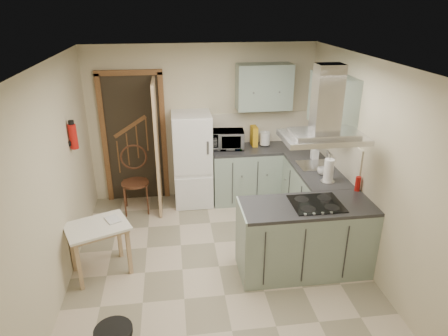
{
  "coord_description": "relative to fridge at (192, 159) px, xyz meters",
  "views": [
    {
      "loc": [
        -0.49,
        -4.11,
        3.1
      ],
      "look_at": [
        0.12,
        0.45,
        1.15
      ],
      "focal_mm": 32.0,
      "sensor_mm": 36.0,
      "label": 1
    }
  ],
  "objects": [
    {
      "name": "floor",
      "position": [
        0.2,
        -1.8,
        -0.75
      ],
      "size": [
        4.2,
        4.2,
        0.0
      ],
      "primitive_type": "plane",
      "color": "#C3B198",
      "rests_on": "ground"
    },
    {
      "name": "ceiling",
      "position": [
        0.2,
        -1.8,
        1.75
      ],
      "size": [
        4.2,
        4.2,
        0.0
      ],
      "primitive_type": "plane",
      "rotation": [
        3.14,
        0.0,
        0.0
      ],
      "color": "silver",
      "rests_on": "back_wall"
    },
    {
      "name": "back_wall",
      "position": [
        0.2,
        0.3,
        0.5
      ],
      "size": [
        3.6,
        0.0,
        3.6
      ],
      "primitive_type": "plane",
      "rotation": [
        1.57,
        0.0,
        0.0
      ],
      "color": "beige",
      "rests_on": "floor"
    },
    {
      "name": "left_wall",
      "position": [
        -1.6,
        -1.8,
        0.5
      ],
      "size": [
        0.0,
        4.2,
        4.2
      ],
      "primitive_type": "plane",
      "rotation": [
        1.57,
        0.0,
        1.57
      ],
      "color": "beige",
      "rests_on": "floor"
    },
    {
      "name": "right_wall",
      "position": [
        2.0,
        -1.8,
        0.5
      ],
      "size": [
        0.0,
        4.2,
        4.2
      ],
      "primitive_type": "plane",
      "rotation": [
        1.57,
        0.0,
        -1.57
      ],
      "color": "beige",
      "rests_on": "floor"
    },
    {
      "name": "doorway",
      "position": [
        -0.9,
        0.27,
        0.3
      ],
      "size": [
        1.1,
        0.12,
        2.1
      ],
      "primitive_type": "cube",
      "color": "brown",
      "rests_on": "floor"
    },
    {
      "name": "fridge",
      "position": [
        0.0,
        0.0,
        0.0
      ],
      "size": [
        0.6,
        0.6,
        1.5
      ],
      "primitive_type": "cube",
      "color": "white",
      "rests_on": "floor"
    },
    {
      "name": "counter_back",
      "position": [
        0.86,
        0.0,
        -0.3
      ],
      "size": [
        1.08,
        0.6,
        0.9
      ],
      "primitive_type": "cube",
      "color": "#9EB2A0",
      "rests_on": "floor"
    },
    {
      "name": "counter_right",
      "position": [
        1.7,
        -0.68,
        -0.3
      ],
      "size": [
        0.6,
        1.95,
        0.9
      ],
      "primitive_type": "cube",
      "color": "#9EB2A0",
      "rests_on": "floor"
    },
    {
      "name": "splashback",
      "position": [
        1.16,
        0.29,
        0.4
      ],
      "size": [
        1.68,
        0.02,
        0.5
      ],
      "primitive_type": "cube",
      "color": "beige",
      "rests_on": "counter_back"
    },
    {
      "name": "wall_cabinet_back",
      "position": [
        1.15,
        0.12,
        1.1
      ],
      "size": [
        0.85,
        0.35,
        0.7
      ],
      "primitive_type": "cube",
      "color": "#9EB2A0",
      "rests_on": "back_wall"
    },
    {
      "name": "wall_cabinet_right",
      "position": [
        1.82,
        -0.95,
        1.1
      ],
      "size": [
        0.35,
        0.9,
        0.7
      ],
      "primitive_type": "cube",
      "color": "#9EB2A0",
      "rests_on": "right_wall"
    },
    {
      "name": "peninsula",
      "position": [
        1.22,
        -1.98,
        -0.3
      ],
      "size": [
        1.55,
        0.65,
        0.9
      ],
      "primitive_type": "cube",
      "color": "#9EB2A0",
      "rests_on": "floor"
    },
    {
      "name": "hob",
      "position": [
        1.32,
        -1.98,
        0.16
      ],
      "size": [
        0.58,
        0.5,
        0.01
      ],
      "primitive_type": "cube",
      "color": "black",
      "rests_on": "peninsula"
    },
    {
      "name": "extractor_hood",
      "position": [
        1.32,
        -1.98,
        0.97
      ],
      "size": [
        0.9,
        0.55,
        0.1
      ],
      "primitive_type": "cube",
      "color": "silver",
      "rests_on": "ceiling"
    },
    {
      "name": "sink",
      "position": [
        1.7,
        -0.85,
        0.16
      ],
      "size": [
        0.45,
        0.4,
        0.01
      ],
      "primitive_type": "cube",
      "color": "silver",
      "rests_on": "counter_right"
    },
    {
      "name": "fire_extinguisher",
      "position": [
        -1.54,
        -0.9,
        0.75
      ],
      "size": [
        0.1,
        0.1,
        0.32
      ],
      "primitive_type": "cylinder",
      "color": "#B2140F",
      "rests_on": "left_wall"
    },
    {
      "name": "drop_leaf_table",
      "position": [
        -1.23,
        -1.71,
        -0.42
      ],
      "size": [
        0.85,
        0.75,
        0.66
      ],
      "primitive_type": "cube",
      "rotation": [
        0.0,
        0.0,
        0.39
      ],
      "color": "tan",
      "rests_on": "floor"
    },
    {
      "name": "bentwood_chair",
      "position": [
        -0.91,
        -0.18,
        -0.27
      ],
      "size": [
        0.45,
        0.45,
        0.95
      ],
      "primitive_type": "cube",
      "rotation": [
        0.0,
        0.0,
        0.07
      ],
      "color": "#432216",
      "rests_on": "floor"
    },
    {
      "name": "microwave",
      "position": [
        0.57,
        0.05,
        0.29
      ],
      "size": [
        0.55,
        0.4,
        0.29
      ],
      "primitive_type": "imported",
      "rotation": [
        0.0,
        0.0,
        -0.1
      ],
      "color": "black",
      "rests_on": "counter_back"
    },
    {
      "name": "kettle",
      "position": [
        1.19,
        0.09,
        0.27
      ],
      "size": [
        0.21,
        0.21,
        0.24
      ],
      "primitive_type": "cylinder",
      "rotation": [
        0.0,
        0.0,
        0.33
      ],
      "color": "silver",
      "rests_on": "counter_back"
    },
    {
      "name": "cereal_box",
      "position": [
        1.01,
        0.12,
        0.31
      ],
      "size": [
        0.09,
        0.22,
        0.32
      ],
      "primitive_type": "cube",
      "rotation": [
        0.0,
        0.0,
        0.03
      ],
      "color": "gold",
      "rests_on": "counter_back"
    },
    {
      "name": "soap_bottle",
      "position": [
        1.79,
        -0.6,
        0.26
      ],
      "size": [
        0.11,
        0.11,
        0.21
      ],
      "primitive_type": "imported",
      "rotation": [
        0.0,
        0.0,
        0.09
      ],
      "color": "#B8B8C5",
      "rests_on": "counter_right"
    },
    {
      "name": "paper_towel",
      "position": [
        1.68,
        -1.4,
        0.31
      ],
      "size": [
        0.14,
        0.14,
        0.32
      ],
      "primitive_type": "cylinder",
      "rotation": [
        0.0,
        0.0,
        -0.1
      ],
      "color": "white",
      "rests_on": "counter_right"
    },
    {
      "name": "cup",
      "position": [
        1.69,
        -1.16,
        0.2
      ],
      "size": [
        0.17,
        0.17,
        0.1
      ],
      "primitive_type": "imported",
      "rotation": [
        0.0,
        0.0,
        0.42
      ],
      "color": "silver",
      "rests_on": "counter_right"
    },
    {
      "name": "red_bottle",
      "position": [
        1.95,
        -1.7,
        0.24
      ],
      "size": [
        0.08,
        0.08,
        0.19
      ],
      "primitive_type": "cylinder",
      "rotation": [
        0.0,
        0.0,
        -0.25
      ],
      "color": "#A8130E",
      "rests_on": "peninsula"
    },
    {
      "name": "book",
      "position": [
        -1.12,
        -1.64,
        -0.05
      ],
      "size": [
        0.23,
        0.25,
        0.09
      ],
      "primitive_type": "imported",
      "rotation": [
        0.0,
        0.0,
        0.48
      ],
      "color": "#A63F37",
      "rests_on": "drop_leaf_table"
    }
  ]
}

